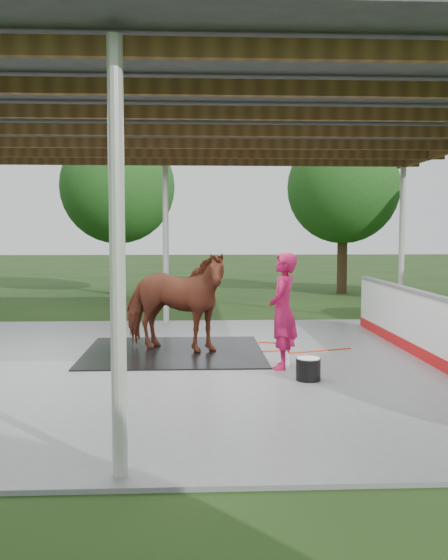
{
  "coord_description": "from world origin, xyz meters",
  "views": [
    {
      "loc": [
        0.67,
        -10.18,
        2.23
      ],
      "look_at": [
        1.18,
        0.49,
        1.4
      ],
      "focal_mm": 40.0,
      "sensor_mm": 36.0,
      "label": 1
    }
  ],
  "objects_px": {
    "dasher_board": "(428,329)",
    "horse": "(174,302)",
    "handler": "(283,311)",
    "wash_bucket": "(308,369)"
  },
  "relations": [
    {
      "from": "horse",
      "to": "wash_bucket",
      "type": "distance_m",
      "value": 3.11
    },
    {
      "from": "handler",
      "to": "wash_bucket",
      "type": "height_order",
      "value": "handler"
    },
    {
      "from": "dasher_board",
      "to": "wash_bucket",
      "type": "distance_m",
      "value": 2.61
    },
    {
      "from": "dasher_board",
      "to": "horse",
      "type": "relative_size",
      "value": 3.76
    },
    {
      "from": "dasher_board",
      "to": "wash_bucket",
      "type": "relative_size",
      "value": 22.1
    },
    {
      "from": "dasher_board",
      "to": "horse",
      "type": "xyz_separation_m",
      "value": [
        -4.3,
        0.98,
        0.38
      ]
    },
    {
      "from": "horse",
      "to": "wash_bucket",
      "type": "xyz_separation_m",
      "value": [
        2.04,
        -2.22,
        -0.75
      ]
    },
    {
      "from": "horse",
      "to": "handler",
      "type": "relative_size",
      "value": 1.15
    },
    {
      "from": "horse",
      "to": "handler",
      "type": "height_order",
      "value": "handler"
    },
    {
      "from": "handler",
      "to": "wash_bucket",
      "type": "xyz_separation_m",
      "value": [
        0.26,
        -0.83,
        -0.75
      ]
    }
  ]
}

